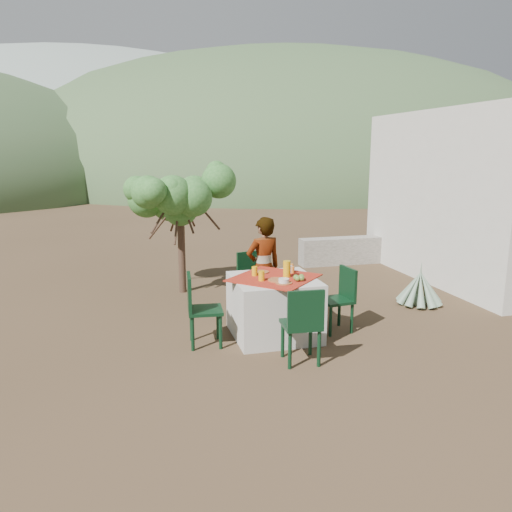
# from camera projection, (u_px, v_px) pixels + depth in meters

# --- Properties ---
(ground) EXTENTS (160.00, 160.00, 0.00)m
(ground) POSITION_uv_depth(u_px,v_px,m) (221.00, 335.00, 6.37)
(ground) COLOR #3C2C1B
(ground) RESTS_ON ground
(table) EXTENTS (1.30, 1.30, 0.76)m
(table) POSITION_uv_depth(u_px,v_px,m) (274.00, 307.00, 6.28)
(table) COLOR beige
(table) RESTS_ON ground
(chair_far) EXTENTS (0.49, 0.49, 0.87)m
(chair_far) POSITION_uv_depth(u_px,v_px,m) (253.00, 279.00, 7.22)
(chair_far) COLOR black
(chair_far) RESTS_ON ground
(chair_near) EXTENTS (0.43, 0.43, 0.87)m
(chair_near) POSITION_uv_depth(u_px,v_px,m) (303.00, 322.00, 5.39)
(chair_near) COLOR black
(chair_near) RESTS_ON ground
(chair_left) EXTENTS (0.44, 0.44, 0.88)m
(chair_left) POSITION_uv_depth(u_px,v_px,m) (199.00, 306.00, 5.94)
(chair_left) COLOR black
(chair_left) RESTS_ON ground
(chair_right) EXTENTS (0.43, 0.43, 0.83)m
(chair_right) POSITION_uv_depth(u_px,v_px,m) (341.00, 296.00, 6.44)
(chair_right) COLOR black
(chair_right) RESTS_ON ground
(person) EXTENTS (0.58, 0.45, 1.43)m
(person) POSITION_uv_depth(u_px,v_px,m) (263.00, 268.00, 6.91)
(person) COLOR #8C6651
(person) RESTS_ON ground
(shrub_tree) EXTENTS (1.58, 1.55, 1.86)m
(shrub_tree) POSITION_uv_depth(u_px,v_px,m) (183.00, 203.00, 8.08)
(shrub_tree) COLOR #482E24
(shrub_tree) RESTS_ON ground
(agave) EXTENTS (0.70, 0.70, 0.74)m
(agave) POSITION_uv_depth(u_px,v_px,m) (420.00, 289.00, 7.58)
(agave) COLOR gray
(agave) RESTS_ON ground
(guesthouse) EXTENTS (3.20, 4.20, 3.00)m
(guesthouse) POSITION_uv_depth(u_px,v_px,m) (502.00, 195.00, 9.15)
(guesthouse) COLOR beige
(guesthouse) RESTS_ON ground
(stone_wall) EXTENTS (2.60, 0.35, 0.55)m
(stone_wall) POSITION_uv_depth(u_px,v_px,m) (360.00, 250.00, 10.42)
(stone_wall) COLOR gray
(stone_wall) RESTS_ON ground
(hill_near_right) EXTENTS (48.00, 48.00, 20.00)m
(hill_near_right) POSITION_uv_depth(u_px,v_px,m) (280.00, 178.00, 43.42)
(hill_near_right) COLOR #35512D
(hill_near_right) RESTS_ON ground
(hill_far_center) EXTENTS (60.00, 60.00, 24.00)m
(hill_far_center) POSITION_uv_depth(u_px,v_px,m) (97.00, 172.00, 54.62)
(hill_far_center) COLOR gray
(hill_far_center) RESTS_ON ground
(hill_far_right) EXTENTS (36.00, 36.00, 14.00)m
(hill_far_right) POSITION_uv_depth(u_px,v_px,m) (388.00, 172.00, 56.84)
(hill_far_right) COLOR gray
(hill_far_right) RESTS_ON ground
(plate_far) EXTENTS (0.21, 0.21, 0.01)m
(plate_far) POSITION_uv_depth(u_px,v_px,m) (261.00, 272.00, 6.44)
(plate_far) COLOR brown
(plate_far) RESTS_ON table
(plate_near) EXTENTS (0.24, 0.24, 0.01)m
(plate_near) POSITION_uv_depth(u_px,v_px,m) (278.00, 280.00, 6.04)
(plate_near) COLOR brown
(plate_near) RESTS_ON table
(glass_far) EXTENTS (0.07, 0.07, 0.12)m
(glass_far) POSITION_uv_depth(u_px,v_px,m) (255.00, 271.00, 6.27)
(glass_far) COLOR #E8A60E
(glass_far) RESTS_ON table
(glass_near) EXTENTS (0.07, 0.07, 0.12)m
(glass_near) POSITION_uv_depth(u_px,v_px,m) (262.00, 276.00, 6.02)
(glass_near) COLOR #E8A60E
(glass_near) RESTS_ON table
(juice_pitcher) EXTENTS (0.09, 0.09, 0.20)m
(juice_pitcher) POSITION_uv_depth(u_px,v_px,m) (287.00, 269.00, 6.19)
(juice_pitcher) COLOR #E8A60E
(juice_pitcher) RESTS_ON table
(bowl_plate) EXTENTS (0.20, 0.20, 0.01)m
(bowl_plate) POSITION_uv_depth(u_px,v_px,m) (284.00, 283.00, 5.91)
(bowl_plate) COLOR brown
(bowl_plate) RESTS_ON table
(white_bowl) EXTENTS (0.13, 0.13, 0.05)m
(white_bowl) POSITION_uv_depth(u_px,v_px,m) (284.00, 281.00, 5.90)
(white_bowl) COLOR silver
(white_bowl) RESTS_ON bowl_plate
(jar_left) EXTENTS (0.05, 0.05, 0.09)m
(jar_left) POSITION_uv_depth(u_px,v_px,m) (292.00, 270.00, 6.41)
(jar_left) COLOR orange
(jar_left) RESTS_ON table
(jar_right) EXTENTS (0.06, 0.06, 0.10)m
(jar_right) POSITION_uv_depth(u_px,v_px,m) (291.00, 268.00, 6.49)
(jar_right) COLOR orange
(jar_right) RESTS_ON table
(napkin_holder) EXTENTS (0.08, 0.06, 0.10)m
(napkin_holder) POSITION_uv_depth(u_px,v_px,m) (290.00, 269.00, 6.40)
(napkin_holder) COLOR silver
(napkin_holder) RESTS_ON table
(fruit_cluster) EXTENTS (0.14, 0.13, 0.07)m
(fruit_cluster) POSITION_uv_depth(u_px,v_px,m) (299.00, 278.00, 6.03)
(fruit_cluster) COLOR olive
(fruit_cluster) RESTS_ON table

